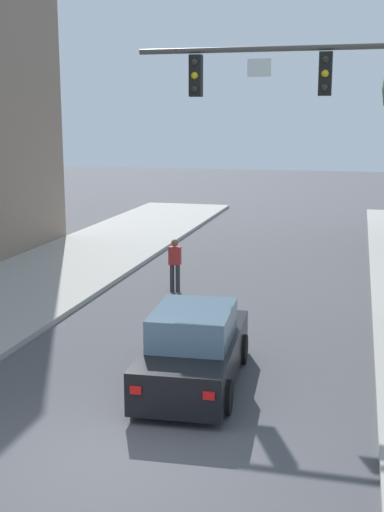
% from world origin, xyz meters
% --- Properties ---
extents(ground_plane, '(120.00, 120.00, 0.00)m').
position_xyz_m(ground_plane, '(0.00, 0.00, 0.00)').
color(ground_plane, '#4C4C51').
extents(traffic_signal_mast, '(6.94, 0.38, 7.50)m').
position_xyz_m(traffic_signal_mast, '(2.63, 8.20, 5.36)').
color(traffic_signal_mast, '#514C47').
rests_on(traffic_signal_mast, sidewalk_right).
extents(car_lead_black, '(2.02, 4.33, 1.60)m').
position_xyz_m(car_lead_black, '(0.45, 3.25, 0.72)').
color(car_lead_black, black).
rests_on(car_lead_black, ground).
extents(pedestrian_crossing_road, '(0.36, 0.22, 1.64)m').
position_xyz_m(pedestrian_crossing_road, '(-1.88, 10.19, 0.91)').
color(pedestrian_crossing_road, '#333338').
rests_on(pedestrian_crossing_road, ground).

